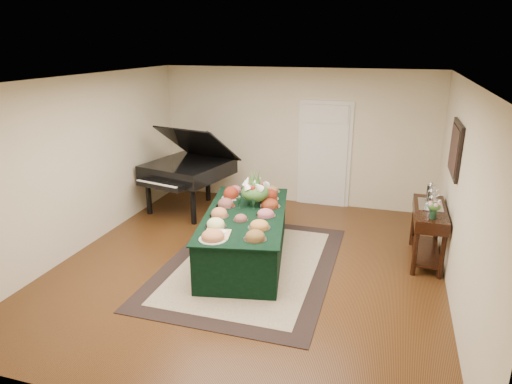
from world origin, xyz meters
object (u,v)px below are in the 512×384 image
(grand_piano, at_px, (188,169))
(buffet_table, at_px, (245,235))
(mahogany_sideboard, at_px, (429,220))
(floral_centerpiece, at_px, (255,189))

(grand_piano, bearing_deg, buffet_table, -44.60)
(mahogany_sideboard, bearing_deg, grand_piano, 167.39)
(mahogany_sideboard, bearing_deg, buffet_table, -164.73)
(buffet_table, bearing_deg, floral_centerpiece, 84.01)
(floral_centerpiece, height_order, mahogany_sideboard, floral_centerpiece)
(floral_centerpiece, bearing_deg, grand_piano, 143.19)
(buffet_table, distance_m, mahogany_sideboard, 2.75)
(floral_centerpiece, relative_size, grand_piano, 0.24)
(buffet_table, bearing_deg, grand_piano, 135.40)
(floral_centerpiece, bearing_deg, buffet_table, -95.99)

